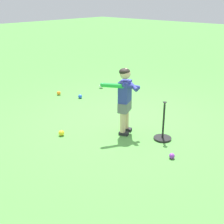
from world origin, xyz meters
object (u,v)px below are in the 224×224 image
Objects in this scene: play_ball_by_bucket at (101,86)px; play_ball_near_batter at (61,133)px; play_ball_behind_batter at (80,96)px; batting_tee at (163,133)px; play_ball_far_right at (172,156)px; play_ball_midfield at (59,93)px; child_batter at (125,95)px.

play_ball_by_bucket is 1.04× the size of play_ball_near_batter.
play_ball_behind_batter is 2.52m from batting_tee.
play_ball_behind_batter is 1.90m from play_ball_near_batter.
play_ball_behind_batter is 1.09× the size of play_ball_far_right.
play_ball_near_batter is 0.15× the size of batting_tee.
play_ball_near_batter is (-1.40, 2.34, -0.00)m from play_ball_by_bucket.
play_ball_by_bucket is 2.73m from play_ball_near_batter.
play_ball_far_right is at bearing 167.81° from play_ball_midfield.
play_ball_behind_batter is 0.94× the size of play_ball_near_batter.
play_ball_far_right is at bearing -161.67° from play_ball_near_batter.
child_batter reaches higher than play_ball_near_batter.
play_ball_midfield is 0.56m from play_ball_behind_batter.
play_ball_by_bucket reaches higher than play_ball_behind_batter.
child_batter is at bearing -10.71° from play_ball_far_right.
play_ball_behind_batter is at bearing -11.18° from batting_tee.
batting_tee is (0.43, -0.42, 0.06)m from play_ball_far_right.
child_batter reaches higher than play_ball_far_right.
play_ball_near_batter is (0.68, 0.76, -0.60)m from child_batter.
play_ball_by_bucket is 3.58m from play_ball_far_right.
play_ball_near_batter is (1.71, 0.57, 0.01)m from play_ball_far_right.
child_batter is at bearing 142.65° from play_ball_by_bucket.
play_ball_behind_batter is at bearing -162.39° from play_ball_midfield.
child_batter is 2.68m from play_ball_by_bucket.
play_ball_near_batter is at bearing 37.83° from batting_tee.
play_ball_far_right is (-1.03, 0.20, -0.61)m from child_batter.
play_ball_behind_batter is (-0.53, -0.17, -0.00)m from play_ball_midfield.
play_ball_far_right is (-2.90, 0.91, -0.00)m from play_ball_behind_batter.
play_ball_far_right is 0.86× the size of play_ball_near_batter.
child_batter is 0.84m from batting_tee.
child_batter is 2.54m from play_ball_midfield.
play_ball_by_bucket is at bearing -107.73° from play_ball_midfield.
play_ball_by_bucket is at bearing -29.78° from play_ball_far_right.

